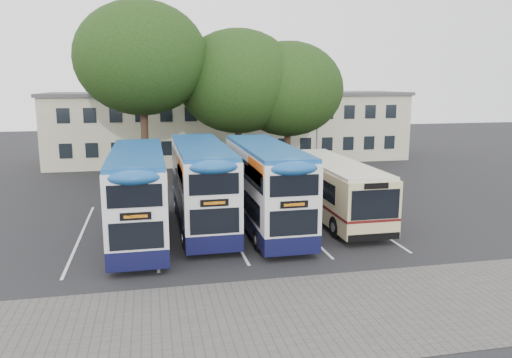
{
  "coord_description": "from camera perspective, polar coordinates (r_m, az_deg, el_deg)",
  "views": [
    {
      "loc": [
        -7.37,
        -18.75,
        7.12
      ],
      "look_at": [
        -2.3,
        5.0,
        2.38
      ],
      "focal_mm": 35.0,
      "sensor_mm": 36.0,
      "label": 1
    }
  ],
  "objects": [
    {
      "name": "ground",
      "position": [
        21.37,
        8.97,
        -8.55
      ],
      "size": [
        120.0,
        120.0,
        0.0
      ],
      "primitive_type": "plane",
      "color": "black",
      "rests_on": "ground"
    },
    {
      "name": "bus_single",
      "position": [
        26.79,
        8.78,
        -0.73
      ],
      "size": [
        2.58,
        10.13,
        3.02
      ],
      "color": "#CDBF88",
      "rests_on": "ground"
    },
    {
      "name": "bus_dd_mid",
      "position": [
        24.74,
        -6.26,
        -0.28
      ],
      "size": [
        2.42,
        9.97,
        4.15
      ],
      "color": "black",
      "rests_on": "ground"
    },
    {
      "name": "tree_mid",
      "position": [
        36.63,
        -2.06,
        11.07
      ],
      "size": [
        8.76,
        8.76,
        10.88
      ],
      "color": "black",
      "rests_on": "ground"
    },
    {
      "name": "bus_dd_left",
      "position": [
        23.32,
        -13.3,
        -1.31
      ],
      "size": [
        2.38,
        9.81,
        4.08
      ],
      "color": "black",
      "rests_on": "ground"
    },
    {
      "name": "bay_lines",
      "position": [
        25.06,
        -3.25,
        -5.47
      ],
      "size": [
        14.12,
        11.0,
        0.01
      ],
      "color": "silver",
      "rests_on": "ground"
    },
    {
      "name": "lamp_post",
      "position": [
        41.02,
        7.07,
        8.12
      ],
      "size": [
        0.25,
        1.05,
        9.06
      ],
      "color": "gray",
      "rests_on": "ground"
    },
    {
      "name": "paving_strip",
      "position": [
        16.39,
        8.65,
        -14.81
      ],
      "size": [
        40.0,
        6.0,
        0.01
      ],
      "primitive_type": "cube",
      "color": "#595654",
      "rests_on": "ground"
    },
    {
      "name": "bus_dd_right",
      "position": [
        24.36,
        1.07,
        -0.42
      ],
      "size": [
        2.41,
        9.93,
        4.14
      ],
      "color": "black",
      "rests_on": "ground"
    },
    {
      "name": "depot_building",
      "position": [
        46.5,
        -2.89,
        6.14
      ],
      "size": [
        32.4,
        8.4,
        6.2
      ],
      "color": "#B3AD90",
      "rests_on": "ground"
    },
    {
      "name": "tree_right",
      "position": [
        37.42,
        3.68,
        10.21
      ],
      "size": [
        8.16,
        8.16,
        10.07
      ],
      "color": "black",
      "rests_on": "ground"
    },
    {
      "name": "tree_left",
      "position": [
        35.01,
        -12.97,
        13.28
      ],
      "size": [
        8.9,
        8.9,
        12.45
      ],
      "color": "black",
      "rests_on": "ground"
    }
  ]
}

